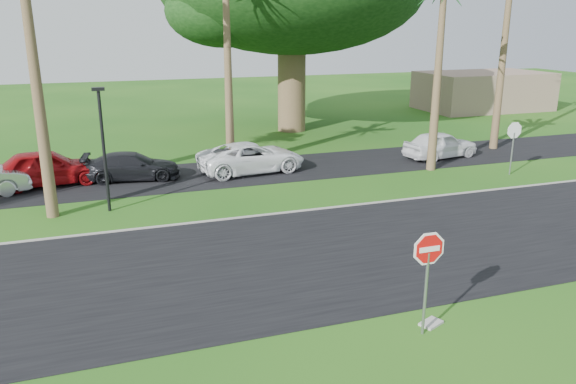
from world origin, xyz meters
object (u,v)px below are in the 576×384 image
at_px(car_pickup, 440,145).
at_px(car_minivan, 251,158).
at_px(car_dark, 132,167).
at_px(car_red, 47,168).
at_px(stop_sign_near, 428,262).
at_px(stop_sign_far, 514,137).

bearing_deg(car_pickup, car_minivan, 78.25).
bearing_deg(car_dark, car_minivan, -86.94).
bearing_deg(car_red, car_dark, -100.46).
distance_m(stop_sign_near, car_red, 18.33).
xyz_separation_m(stop_sign_far, car_pickup, (-1.22, 3.96, -1.07)).
height_order(stop_sign_far, car_pickup, stop_sign_far).
relative_size(stop_sign_far, car_red, 0.56).
bearing_deg(stop_sign_far, car_dark, -15.77).
bearing_deg(car_minivan, stop_sign_near, 173.48).
xyz_separation_m(stop_sign_near, car_dark, (-5.34, 15.76, -1.16)).
bearing_deg(stop_sign_far, car_red, -13.75).
distance_m(stop_sign_far, car_red, 21.03).
bearing_deg(car_minivan, stop_sign_far, -116.84).
distance_m(stop_sign_far, car_minivan, 12.22).
bearing_deg(stop_sign_far, car_pickup, -72.91).
height_order(stop_sign_near, car_dark, stop_sign_near).
bearing_deg(stop_sign_near, car_red, 119.12).
height_order(stop_sign_near, stop_sign_far, same).
xyz_separation_m(stop_sign_near, car_red, (-8.91, 15.99, -0.98)).
relative_size(car_dark, car_minivan, 0.84).
bearing_deg(car_minivan, car_pickup, -98.08).
bearing_deg(stop_sign_far, stop_sign_near, 43.73).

